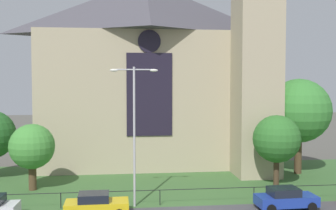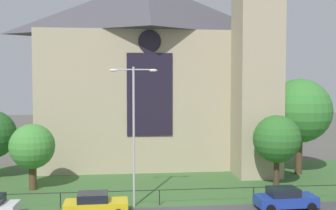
# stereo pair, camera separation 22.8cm
# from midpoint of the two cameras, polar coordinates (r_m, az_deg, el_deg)

# --- Properties ---
(ground) EXTENTS (160.00, 160.00, 0.00)m
(ground) POSITION_cam_midpoint_polar(r_m,az_deg,el_deg) (38.26, 0.71, -10.28)
(ground) COLOR #56544C
(grass_verge) EXTENTS (120.00, 20.00, 0.01)m
(grass_verge) POSITION_cam_midpoint_polar(r_m,az_deg,el_deg) (36.34, 1.12, -11.00)
(grass_verge) COLOR #3D6633
(grass_verge) RESTS_ON ground
(church_building) EXTENTS (23.20, 16.20, 26.00)m
(church_building) POSITION_cam_midpoint_polar(r_m,az_deg,el_deg) (45.54, -2.23, 4.88)
(church_building) COLOR tan
(church_building) RESTS_ON ground
(iron_railing) EXTENTS (28.08, 0.07, 1.13)m
(iron_railing) POSITION_cam_midpoint_polar(r_m,az_deg,el_deg) (30.58, -1.33, -11.85)
(iron_railing) COLOR black
(iron_railing) RESTS_ON ground
(tree_right_far) EXTENTS (6.17, 6.17, 9.23)m
(tree_right_far) POSITION_cam_midpoint_polar(r_m,az_deg,el_deg) (42.05, 17.37, -0.78)
(tree_right_far) COLOR #4C3823
(tree_right_far) RESTS_ON ground
(tree_right_near) EXTENTS (4.05, 4.05, 6.09)m
(tree_right_near) POSITION_cam_midpoint_polar(r_m,az_deg,el_deg) (36.63, 14.53, -4.55)
(tree_right_near) COLOR #423021
(tree_right_near) RESTS_ON ground
(tree_left_near) EXTENTS (3.70, 3.70, 5.47)m
(tree_left_near) POSITION_cam_midpoint_polar(r_m,az_deg,el_deg) (35.99, -18.34, -5.48)
(tree_left_near) COLOR #4C3823
(tree_left_near) RESTS_ON ground
(streetlamp_near) EXTENTS (3.37, 0.26, 9.96)m
(streetlamp_near) POSITION_cam_midpoint_polar(r_m,az_deg,el_deg) (29.46, -4.88, -2.13)
(streetlamp_near) COLOR #B2B2B7
(streetlamp_near) RESTS_ON ground
(parked_car_yellow) EXTENTS (4.22, 2.07, 1.51)m
(parked_car_yellow) POSITION_cam_midpoint_polar(r_m,az_deg,el_deg) (28.83, -10.07, -13.28)
(parked_car_yellow) COLOR gold
(parked_car_yellow) RESTS_ON ground
(parked_car_blue) EXTENTS (4.27, 2.16, 1.51)m
(parked_car_blue) POSITION_cam_midpoint_polar(r_m,az_deg,el_deg) (30.87, 15.64, -12.24)
(parked_car_blue) COLOR #1E3899
(parked_car_blue) RESTS_ON ground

